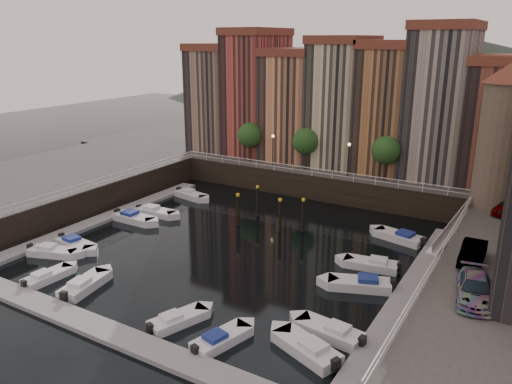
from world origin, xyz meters
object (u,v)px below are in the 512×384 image
Objects in this scene: mooring_pilings at (269,211)px; corner_tower at (505,134)px; gangway at (452,226)px; car_b at (473,254)px; boat_left_0 at (52,252)px; boat_left_2 at (134,218)px; car_c at (474,290)px; car_a at (509,207)px; boat_left_1 at (75,244)px.

corner_tower is at bearing 23.52° from mooring_pilings.
car_b is (2.99, -10.14, 1.82)m from gangway.
boat_left_0 is (-13.12, -16.37, -1.29)m from mooring_pilings.
boat_left_2 is 1.00× the size of car_c.
gangway is (-2.90, -4.50, -8.28)m from corner_tower.
mooring_pilings is 22.67m from car_a.
car_a is (4.29, 2.71, 1.83)m from gangway.
gangway is 1.75× the size of boat_left_0.
gangway is 1.22× the size of mooring_pilings.
mooring_pilings reaches higher than boat_left_0.
mooring_pilings is 1.53× the size of car_b.
mooring_pilings is 21.12m from car_b.
boat_left_2 is 33.34m from car_b.
corner_tower is at bearing 145.59° from car_a.
mooring_pilings is at bearing -144.44° from car_a.
boat_left_1 is at bearing -166.64° from car_b.
car_b is (32.89, 8.28, 3.37)m from boat_left_1.
car_b is at bearing -2.36° from boat_left_0.
car_a is at bearing -52.04° from corner_tower.
car_a is (34.47, 13.21, 3.35)m from boat_left_2.
car_b is at bearing 0.54° from boat_left_2.
boat_left_2 is (-33.07, -15.00, -9.80)m from corner_tower.
gangway is 5.40m from car_a.
car_c is at bearing 11.02° from boat_left_1.
gangway is 10.72m from car_b.
car_a is (34.60, 23.32, 3.39)m from boat_left_0.
corner_tower is 2.90× the size of boat_left_0.
boat_left_2 is at bearing 161.51° from car_c.
boat_left_1 is 40.34m from car_a.
car_a is 12.91m from car_b.
boat_left_0 is (-30.31, -20.61, -1.56)m from gangway.
boat_left_1 reaches higher than boat_left_0.
boat_left_1 is 34.09m from car_c.
car_c is at bearing -87.13° from corner_tower.
car_b is at bearing -16.29° from mooring_pilings.
boat_left_0 is 10.11m from boat_left_2.
boat_left_1 is (-32.80, -22.91, -9.83)m from corner_tower.
mooring_pilings is 1.33× the size of boat_left_2.
car_a is 0.86× the size of car_c.
gangway is at bearing -122.80° from corner_tower.
corner_tower is at bearing 24.31° from boat_left_2.
car_a is (21.48, 6.95, 2.10)m from mooring_pilings.
car_c is at bearing -81.61° from car_b.
gangway reaches higher than boat_left_1.
car_a is at bearing 83.45° from car_b.
boat_left_1 is at bearing -88.13° from boat_left_2.
boat_left_1 is at bearing 59.69° from boat_left_0.
gangway is 1.89× the size of car_a.
gangway is 1.62× the size of boat_left_2.
boat_left_0 is at bearing 178.34° from car_c.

